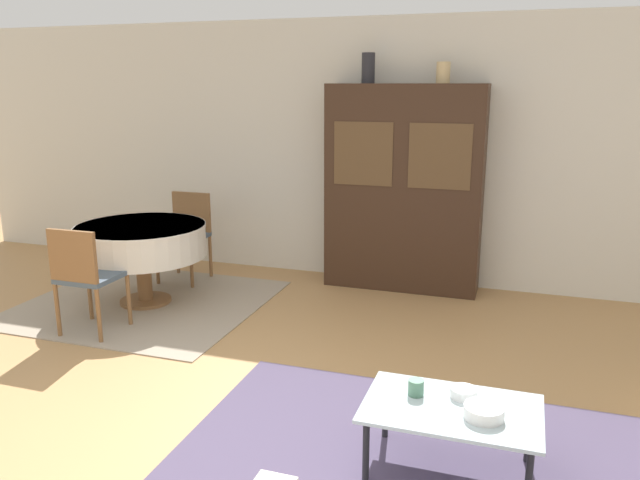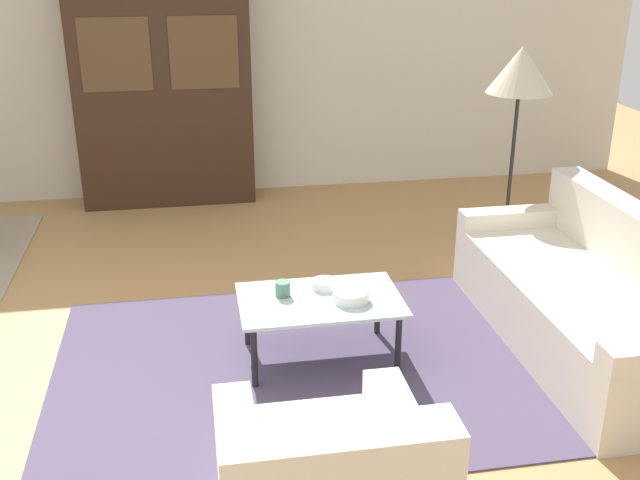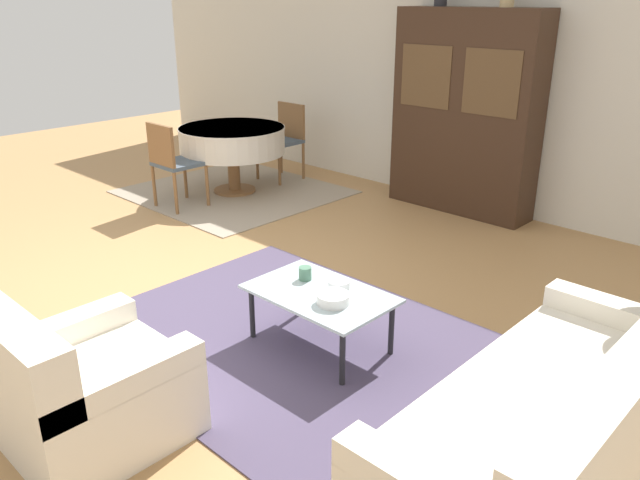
% 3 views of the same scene
% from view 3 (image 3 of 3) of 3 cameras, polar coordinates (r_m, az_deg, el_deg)
% --- Properties ---
extents(ground_plane, '(14.00, 14.00, 0.00)m').
position_cam_3_polar(ground_plane, '(4.89, -13.61, -5.28)').
color(ground_plane, tan).
extents(wall_back, '(10.00, 0.06, 2.70)m').
position_cam_3_polar(wall_back, '(7.05, 11.43, 14.54)').
color(wall_back, beige).
rests_on(wall_back, ground_plane).
extents(area_rug, '(2.80, 2.06, 0.01)m').
position_cam_3_polar(area_rug, '(4.18, -2.01, -9.44)').
color(area_rug, '#4C425B').
rests_on(area_rug, ground_plane).
extents(dining_rug, '(2.20, 2.06, 0.01)m').
position_cam_3_polar(dining_rug, '(7.39, -7.86, 4.39)').
color(dining_rug, gray).
rests_on(dining_rug, ground_plane).
extents(couch, '(0.87, 2.03, 0.81)m').
position_cam_3_polar(couch, '(3.21, 20.83, -15.66)').
color(couch, silver).
rests_on(couch, ground_plane).
extents(armchair, '(0.81, 0.84, 0.78)m').
position_cam_3_polar(armchair, '(3.45, -20.77, -12.71)').
color(armchair, silver).
rests_on(armchair, ground_plane).
extents(coffee_table, '(0.92, 0.59, 0.38)m').
position_cam_3_polar(coffee_table, '(3.99, -0.00, -5.29)').
color(coffee_table, black).
rests_on(coffee_table, area_rug).
extents(display_cabinet, '(1.54, 0.41, 2.05)m').
position_cam_3_polar(display_cabinet, '(6.67, 13.12, 11.20)').
color(display_cabinet, '#382316').
rests_on(display_cabinet, ground_plane).
extents(dining_table, '(1.20, 1.20, 0.76)m').
position_cam_3_polar(dining_table, '(7.25, -8.03, 9.01)').
color(dining_table, brown).
rests_on(dining_table, dining_rug).
extents(dining_chair_near, '(0.44, 0.44, 0.91)m').
position_cam_3_polar(dining_chair_near, '(6.80, -13.38, 7.18)').
color(dining_chair_near, brown).
rests_on(dining_chair_near, dining_rug).
extents(dining_chair_far, '(0.44, 0.44, 0.91)m').
position_cam_3_polar(dining_chair_far, '(7.78, -3.27, 9.49)').
color(dining_chair_far, brown).
rests_on(dining_chair_far, dining_rug).
extents(cup, '(0.09, 0.09, 0.09)m').
position_cam_3_polar(cup, '(4.13, -1.37, -3.06)').
color(cup, '#4C7A60').
rests_on(cup, coffee_table).
extents(bowl, '(0.20, 0.20, 0.07)m').
position_cam_3_polar(bowl, '(3.82, 1.21, -5.39)').
color(bowl, white).
rests_on(bowl, coffee_table).
extents(bowl_small, '(0.14, 0.14, 0.05)m').
position_cam_3_polar(bowl_small, '(4.02, 1.75, -4.06)').
color(bowl_small, white).
rests_on(bowl_small, coffee_table).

